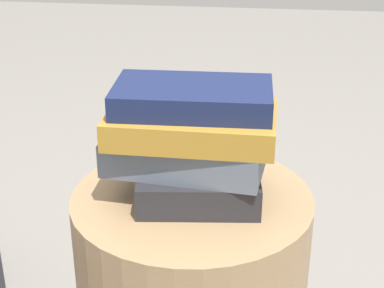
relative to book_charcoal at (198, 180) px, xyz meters
name	(u,v)px	position (x,y,z in m)	size (l,w,h in m)	color
book_charcoal	(198,180)	(0.00, 0.00, 0.00)	(0.22, 0.20, 0.06)	#28282D
book_slate	(187,150)	(0.02, 0.00, 0.06)	(0.29, 0.18, 0.06)	slate
book_ochre	(193,125)	(0.01, 0.01, 0.12)	(0.30, 0.18, 0.05)	#B7842D
book_navy	(195,97)	(0.01, 0.00, 0.17)	(0.28, 0.16, 0.05)	#19234C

